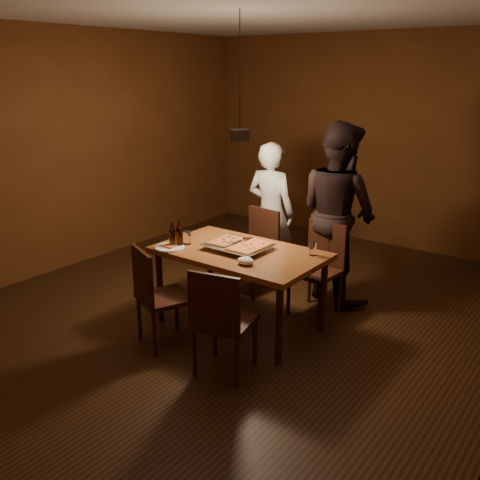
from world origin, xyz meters
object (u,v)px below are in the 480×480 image
Objects in this scene: pizza_tray at (238,247)px; beer_bottle_a at (172,235)px; dining_table at (240,258)px; plate_slice at (170,247)px; beer_bottle_b at (179,234)px; chair_near_right at (220,314)px; chair_far_left at (257,242)px; chair_near_left at (155,288)px; chair_far_right at (320,260)px; pendant_lamp at (240,134)px; diner_dark at (338,213)px; diner_white at (271,212)px.

beer_bottle_a is at bearing -152.51° from pizza_tray.
dining_table is 5.56× the size of plate_slice.
chair_near_right is at bearing -30.74° from beer_bottle_b.
dining_table is 3.09× the size of chair_far_left.
chair_near_right is at bearing -63.17° from pizza_tray.
dining_table is 0.82m from chair_near_left.
chair_far_right is 1.54m from chair_near_right.
chair_near_left reaches higher than dining_table.
chair_far_left is at bearing 109.71° from pendant_lamp.
chair_far_right is 0.56m from diner_dark.
chair_far_right is at bearing 75.91° from chair_near_right.
chair_near_right is at bearing 113.30° from diner_dark.
plate_slice is at bearing 80.72° from diner_dark.
pendant_lamp is at bearing 54.14° from beer_bottle_b.
chair_far_left reaches higher than plate_slice.
chair_far_right reaches higher than plate_slice.
chair_near_left is at bearing 162.35° from chair_near_right.
dining_table is at bearing 86.87° from chair_near_left.
diner_white is at bearing 21.53° from diner_dark.
diner_white is (0.10, 1.51, 0.03)m from plate_slice.
dining_table is 2.73× the size of chair_near_left.
chair_far_left is at bearing 112.14° from pizza_tray.
chair_far_left is at bearing 81.97° from plate_slice.
beer_bottle_a is at bearing -154.26° from dining_table.
dining_table is at bearing 103.63° from chair_near_right.
diner_white reaches higher than beer_bottle_b.
diner_white reaches higher than plate_slice.
chair_near_right is (0.76, -0.06, 0.00)m from chair_near_left.
diner_dark is 1.37m from pendant_lamp.
chair_near_left is at bearing 91.45° from diner_dark.
chair_near_right is 0.92× the size of pizza_tray.
chair_near_left is at bearing -100.61° from pendant_lamp.
beer_bottle_b is at bearing 68.13° from plate_slice.
pendant_lamp is (0.18, 0.96, 1.22)m from chair_near_left.
chair_near_left is at bearing -114.62° from pizza_tray.
beer_bottle_a is (-0.99, -1.03, 0.33)m from chair_far_right.
beer_bottle_a reaches higher than chair_near_right.
beer_bottle_b is (-0.16, 0.49, 0.33)m from chair_near_left.
pizza_tray is at bearing 148.47° from dining_table.
chair_far_left and chair_near_left have the same top height.
pizza_tray is at bearing 104.99° from chair_near_right.
pizza_tray is (-0.45, -0.73, 0.24)m from chair_far_right.
beer_bottle_a is at bearing 87.35° from chair_far_left.
diner_dark is at bearing 91.59° from chair_near_left.
chair_near_left is 0.30× the size of diner_dark.
beer_bottle_b reaches higher than chair_near_right.
beer_bottle_b reaches higher than chair_far_left.
plate_slice is at bearing -111.87° from beer_bottle_b.
dining_table is 0.95× the size of diner_white.
beer_bottle_a is 0.93× the size of beer_bottle_b.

